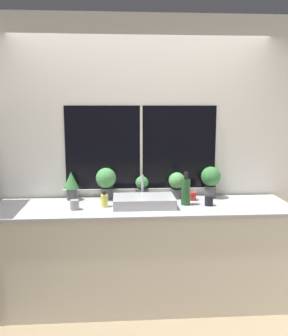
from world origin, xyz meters
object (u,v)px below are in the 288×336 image
object	(u,v)px
potted_plant_left	(106,180)
potted_plant_far_right	(211,179)
potted_plant_center	(142,187)
sink	(144,201)
potted_plant_right	(177,184)
bottle_tall	(186,191)
mug_red	(191,196)
mug_grey	(75,205)
mug_black	(209,201)
soap_bottle	(104,200)
potted_plant_far_left	(71,183)

from	to	relation	value
potted_plant_left	potted_plant_far_right	xyz separation A→B (m)	(1.03, 0.00, 0.00)
potted_plant_center	potted_plant_far_right	distance (m)	0.68
sink	potted_plant_center	xyz separation A→B (m)	(-0.00, 0.28, 0.07)
sink	potted_plant_right	distance (m)	0.45
potted_plant_center	bottle_tall	bearing A→B (deg)	-33.36
bottle_tall	mug_red	distance (m)	0.21
potted_plant_far_right	mug_grey	bearing A→B (deg)	-164.88
potted_plant_right	mug_black	size ratio (longest dim) A/B	2.86
mug_black	mug_grey	world-z (taller)	mug_black
potted_plant_left	bottle_tall	distance (m)	0.78
potted_plant_center	mug_black	bearing A→B (deg)	-26.60
mug_red	mug_grey	distance (m)	1.12
potted_plant_far_right	mug_grey	size ratio (longest dim) A/B	3.57
potted_plant_far_right	bottle_tall	world-z (taller)	potted_plant_far_right
sink	bottle_tall	size ratio (longest dim) A/B	1.81
potted_plant_center	potted_plant_right	xyz separation A→B (m)	(0.34, 0.00, 0.03)
sink	potted_plant_right	world-z (taller)	potted_plant_right
soap_bottle	mug_grey	bearing A→B (deg)	-163.73
potted_plant_left	potted_plant_center	xyz separation A→B (m)	(0.35, 0.00, -0.07)
mug_red	bottle_tall	bearing A→B (deg)	-117.43
potted_plant_left	soap_bottle	xyz separation A→B (m)	(-0.01, -0.28, -0.13)
potted_plant_left	mug_grey	size ratio (longest dim) A/B	3.56
soap_bottle	mug_black	size ratio (longest dim) A/B	1.59
potted_plant_center	mug_red	size ratio (longest dim) A/B	2.53
sink	potted_plant_left	distance (m)	0.47
potted_plant_far_left	mug_grey	xyz separation A→B (m)	(0.07, -0.35, -0.12)
potted_plant_far_left	potted_plant_far_right	size ratio (longest dim) A/B	0.89
potted_plant_right	bottle_tall	bearing A→B (deg)	-80.36
potted_plant_left	potted_plant_right	xyz separation A→B (m)	(0.69, 0.00, -0.04)
potted_plant_center	mug_grey	xyz separation A→B (m)	(-0.62, -0.35, -0.07)
potted_plant_left	soap_bottle	bearing A→B (deg)	-91.77
mug_grey	soap_bottle	bearing A→B (deg)	16.27
potted_plant_far_left	potted_plant_far_right	world-z (taller)	potted_plant_far_right
potted_plant_center	mug_black	world-z (taller)	potted_plant_center
potted_plant_far_left	soap_bottle	distance (m)	0.44
mug_black	mug_grey	distance (m)	1.21
mug_red	potted_plant_right	bearing A→B (deg)	148.37
mug_black	soap_bottle	bearing A→B (deg)	178.74
potted_plant_right	mug_grey	size ratio (longest dim) A/B	2.96
sink	potted_plant_center	world-z (taller)	sink
mug_red	mug_grey	xyz separation A→B (m)	(-1.09, -0.27, 0.01)
potted_plant_center	potted_plant_right	world-z (taller)	potted_plant_right
sink	soap_bottle	world-z (taller)	sink
potted_plant_far_right	mug_grey	distance (m)	1.35
mug_grey	potted_plant_far_left	bearing A→B (deg)	100.87
mug_red	sink	bearing A→B (deg)	-157.63
sink	mug_red	bearing A→B (deg)	22.37
soap_bottle	potted_plant_far_right	bearing A→B (deg)	14.83
sink	mug_grey	bearing A→B (deg)	-173.08
potted_plant_left	bottle_tall	bearing A→B (deg)	-18.94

